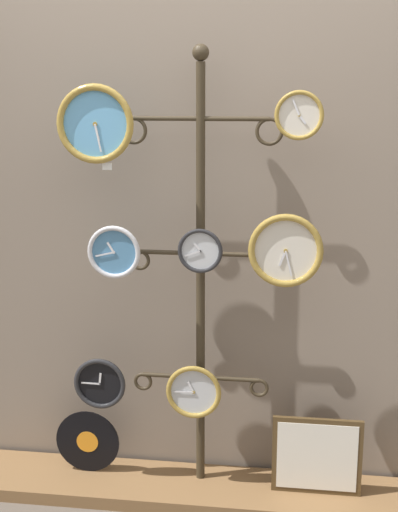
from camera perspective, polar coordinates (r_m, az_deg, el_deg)
The scene contains 13 objects.
shop_wall at distance 3.21m, azimuth 0.51°, elevation 5.42°, with size 4.40×0.04×2.80m.
low_shelf at distance 3.47m, azimuth -0.02°, elevation -18.16°, with size 2.20×0.36×0.06m.
display_stand at distance 3.20m, azimuth 0.12°, elevation -6.08°, with size 0.69×0.33×2.02m.
clock_top_left at distance 3.01m, azimuth -8.29°, elevation 10.41°, with size 0.33×0.04×0.33m.
clock_top_right at distance 2.91m, azimuth 8.02°, elevation 11.09°, with size 0.20×0.04×0.20m.
clock_middle_left at distance 3.06m, azimuth -6.80°, elevation 0.32°, with size 0.23×0.04×0.23m.
clock_middle_center at distance 3.01m, azimuth 0.11°, elevation 0.43°, with size 0.19×0.04×0.19m.
clock_middle_right at distance 2.97m, azimuth 6.94°, elevation 0.43°, with size 0.31×0.04×0.31m.
clock_bottom_left at distance 3.29m, azimuth -7.92°, elevation -10.05°, with size 0.24×0.04×0.24m.
clock_bottom_center at distance 3.22m, azimuth -0.42°, elevation -10.79°, with size 0.25×0.04×0.25m.
vinyl_record at distance 3.51m, azimuth -8.90°, elevation -14.45°, with size 0.31×0.01×0.31m.
picture_frame at distance 3.34m, azimuth 9.41°, elevation -15.52°, with size 0.40×0.02×0.36m.
price_tag_upper at distance 3.01m, azimuth -7.36°, elevation 7.11°, with size 0.04×0.00×0.03m.
Camera 1 is at (0.41, -2.59, 1.83)m, focal length 50.00 mm.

